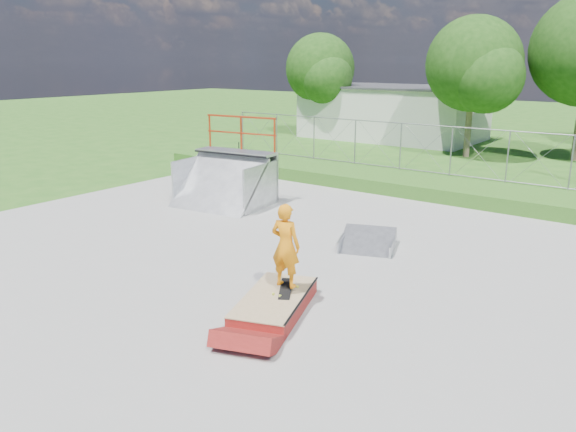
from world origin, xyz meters
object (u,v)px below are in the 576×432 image
at_px(grind_box, 275,304).
at_px(quarter_pipe, 222,163).
at_px(skater, 286,249).
at_px(flat_bank_ramp, 367,242).

xyz_separation_m(grind_box, quarter_pipe, (-6.28, 5.35, 1.23)).
relative_size(grind_box, skater, 1.54).
xyz_separation_m(quarter_pipe, skater, (6.32, -5.06, -0.22)).
xyz_separation_m(grind_box, flat_bank_ramp, (-0.37, 4.27, 0.03)).
bearing_deg(grind_box, flat_bank_ramp, 75.51).
xyz_separation_m(quarter_pipe, flat_bank_ramp, (5.91, -1.08, -1.20)).
height_order(quarter_pipe, skater, quarter_pipe).
bearing_deg(grind_box, quarter_pipe, 120.13).
relative_size(grind_box, quarter_pipe, 0.89).
height_order(grind_box, flat_bank_ramp, flat_bank_ramp).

